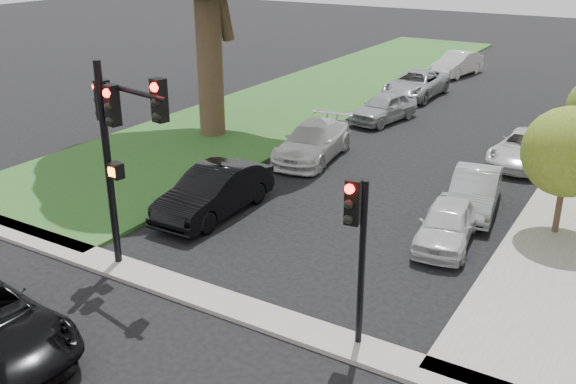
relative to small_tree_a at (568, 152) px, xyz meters
The scene contains 14 objects.
ground 12.46m from the small_tree_a, 120.63° to the right, with size 140.00×140.00×0.00m, color black.
grass_strip 20.51m from the small_tree_a, 138.33° to the left, with size 8.00×44.00×0.12m, color #2F541E.
sidewalk_cross 10.81m from the small_tree_a, 126.20° to the right, with size 60.00×1.00×0.12m, color gray.
small_tree_a is the anchor object (origin of this frame).
traffic_signal_main 12.67m from the small_tree_a, 139.24° to the right, with size 2.77×0.76×5.66m.
traffic_signal_secondary 8.75m from the small_tree_a, 108.79° to the right, with size 0.51×0.41×3.94m.
car_parked_0 4.05m from the small_tree_a, 139.48° to the right, with size 1.50×3.73×1.27m, color silver.
car_parked_1 3.39m from the small_tree_a, 167.47° to the left, with size 1.43×4.11×1.35m, color #999BA0.
car_parked_2 7.03m from the small_tree_a, 109.63° to the left, with size 2.12×4.60×1.28m, color silver.
car_parked_5 10.82m from the small_tree_a, 157.47° to the right, with size 1.66×4.75×1.57m, color black.
car_parked_6 10.33m from the small_tree_a, 165.73° to the left, with size 2.04×5.01×1.45m, color silver.
car_parked_7 13.47m from the small_tree_a, 136.26° to the left, with size 1.66×4.14×1.41m, color #999BA0.
car_parked_8 18.13m from the small_tree_a, 124.21° to the left, with size 2.43×5.27×1.46m, color #999BA0.
car_parked_9 24.28m from the small_tree_a, 114.42° to the left, with size 1.59×4.56×1.50m, color silver.
Camera 1 is at (8.40, -8.87, 8.50)m, focal length 40.00 mm.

